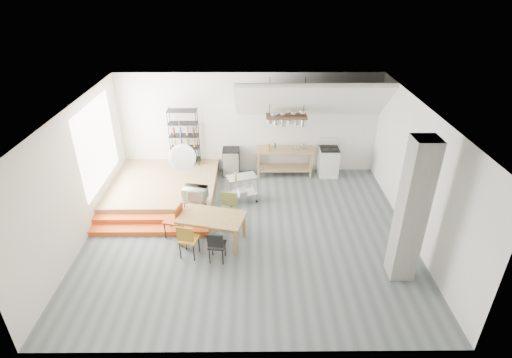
{
  "coord_description": "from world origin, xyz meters",
  "views": [
    {
      "loc": [
        0.13,
        -8.21,
        5.98
      ],
      "look_at": [
        0.19,
        0.8,
        1.12
      ],
      "focal_mm": 28.0,
      "sensor_mm": 36.0,
      "label": 1
    }
  ],
  "objects_px": {
    "mini_fridge": "(231,162)",
    "rolling_cart": "(242,185)",
    "stove": "(328,161)",
    "dining_table": "(212,219)"
  },
  "relations": [
    {
      "from": "stove",
      "to": "dining_table",
      "type": "distance_m",
      "value": 4.85
    },
    {
      "from": "stove",
      "to": "dining_table",
      "type": "bearing_deg",
      "value": -134.05
    },
    {
      "from": "stove",
      "to": "mini_fridge",
      "type": "distance_m",
      "value": 3.08
    },
    {
      "from": "rolling_cart",
      "to": "mini_fridge",
      "type": "height_order",
      "value": "mini_fridge"
    },
    {
      "from": "stove",
      "to": "mini_fridge",
      "type": "xyz_separation_m",
      "value": [
        -3.08,
        0.04,
        -0.04
      ]
    },
    {
      "from": "stove",
      "to": "dining_table",
      "type": "xyz_separation_m",
      "value": [
        -3.37,
        -3.49,
        0.17
      ]
    },
    {
      "from": "mini_fridge",
      "to": "stove",
      "type": "bearing_deg",
      "value": -0.82
    },
    {
      "from": "dining_table",
      "to": "rolling_cart",
      "type": "distance_m",
      "value": 1.99
    },
    {
      "from": "rolling_cart",
      "to": "mini_fridge",
      "type": "xyz_separation_m",
      "value": [
        -0.38,
        1.66,
        -0.08
      ]
    },
    {
      "from": "mini_fridge",
      "to": "rolling_cart",
      "type": "bearing_deg",
      "value": -77.13
    }
  ]
}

